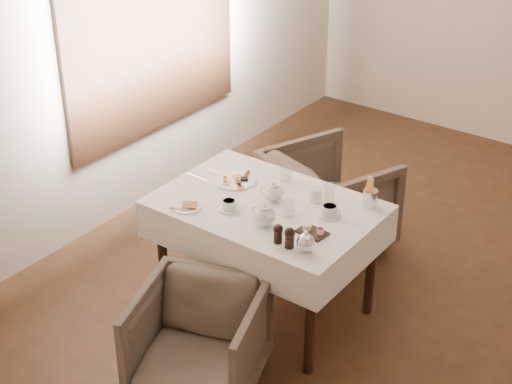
{
  "coord_description": "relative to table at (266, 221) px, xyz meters",
  "views": [
    {
      "loc": [
        1.63,
        -4.0,
        3.04
      ],
      "look_at": [
        -0.74,
        -0.77,
        0.82
      ],
      "focal_mm": 55.0,
      "sensor_mm": 36.0,
      "label": 1
    }
  ],
  "objects": [
    {
      "name": "silver_pot",
      "position": [
        0.46,
        -0.29,
        0.18
      ],
      "size": [
        0.14,
        0.12,
        0.13
      ],
      "primitive_type": null,
      "rotation": [
        0.0,
        0.0,
        -0.22
      ],
      "color": "white",
      "rests_on": "table"
    },
    {
      "name": "armchair_near",
      "position": [
        0.12,
        -0.79,
        -0.33
      ],
      "size": [
        0.83,
        0.84,
        0.61
      ],
      "primitive_type": "imported",
      "rotation": [
        0.0,
        0.0,
        0.33
      ],
      "color": "#4C4137",
      "rests_on": "ground"
    },
    {
      "name": "armchair_far",
      "position": [
        -0.09,
        0.87,
        -0.29
      ],
      "size": [
        0.98,
        1.0,
        0.7
      ],
      "primitive_type": "imported",
      "rotation": [
        0.0,
        0.0,
        2.76
      ],
      "color": "#4C4137",
      "rests_on": "ground"
    },
    {
      "name": "fries_cup",
      "position": [
        0.5,
        0.34,
        0.2
      ],
      "size": [
        0.09,
        0.09,
        0.18
      ],
      "rotation": [
        0.0,
        0.0,
        0.43
      ],
      "color": "silver",
      "rests_on": "table"
    },
    {
      "name": "pepper_mill_right",
      "position": [
        0.37,
        -0.31,
        0.18
      ],
      "size": [
        0.06,
        0.06,
        0.12
      ],
      "primitive_type": null,
      "rotation": [
        0.0,
        0.0,
        -0.07
      ],
      "color": "black",
      "rests_on": "table"
    },
    {
      "name": "pepper_mill_left",
      "position": [
        0.29,
        -0.31,
        0.17
      ],
      "size": [
        0.06,
        0.06,
        0.11
      ],
      "primitive_type": null,
      "rotation": [
        0.0,
        0.0,
        -0.11
      ],
      "color": "black",
      "rests_on": "table"
    },
    {
      "name": "side_plate",
      "position": [
        -0.35,
        -0.31,
        0.12
      ],
      "size": [
        0.18,
        0.17,
        0.02
      ],
      "rotation": [
        0.0,
        0.0,
        0.39
      ],
      "color": "white",
      "rests_on": "table"
    },
    {
      "name": "teapot_front",
      "position": [
        0.13,
        -0.2,
        0.18
      ],
      "size": [
        0.18,
        0.15,
        0.14
      ],
      "primitive_type": null,
      "rotation": [
        0.0,
        0.0,
        -0.1
      ],
      "color": "white",
      "rests_on": "table"
    },
    {
      "name": "table",
      "position": [
        0.0,
        0.0,
        0.0
      ],
      "size": [
        1.28,
        0.88,
        0.75
      ],
      "color": "black",
      "rests_on": "ground"
    },
    {
      "name": "teacup_near",
      "position": [
        -0.13,
        -0.18,
        0.14
      ],
      "size": [
        0.12,
        0.12,
        0.06
      ],
      "rotation": [
        0.0,
        0.0,
        0.19
      ],
      "color": "white",
      "rests_on": "table"
    },
    {
      "name": "cutlery_fork",
      "position": [
        -0.46,
        0.14,
        0.12
      ],
      "size": [
        0.18,
        0.02,
        0.0
      ],
      "primitive_type": "cube",
      "rotation": [
        0.0,
        0.0,
        1.59
      ],
      "color": "silver",
      "rests_on": "table"
    },
    {
      "name": "glass_left",
      "position": [
        -0.07,
        0.3,
        0.17
      ],
      "size": [
        0.09,
        0.09,
        0.1
      ],
      "primitive_type": "cylinder",
      "rotation": [
        0.0,
        0.0,
        -0.38
      ],
      "color": "silver",
      "rests_on": "table"
    },
    {
      "name": "condiment_board",
      "position": [
        0.4,
        -0.12,
        0.13
      ],
      "size": [
        0.17,
        0.13,
        0.04
      ],
      "rotation": [
        0.0,
        0.0,
        -0.11
      ],
      "color": "black",
      "rests_on": "table"
    },
    {
      "name": "cutlery_knife",
      "position": [
        -0.54,
        0.01,
        0.12
      ],
      "size": [
        0.17,
        0.02,
        0.0
      ],
      "primitive_type": "cube",
      "rotation": [
        0.0,
        0.0,
        1.55
      ],
      "color": "silver",
      "rests_on": "table"
    },
    {
      "name": "breakfast_plate",
      "position": [
        -0.32,
        0.11,
        0.13
      ],
      "size": [
        0.26,
        0.26,
        0.03
      ],
      "rotation": [
        0.0,
        0.0,
        -0.12
      ],
      "color": "white",
      "rests_on": "table"
    },
    {
      "name": "glass_right",
      "position": [
        0.26,
        0.27,
        0.16
      ],
      "size": [
        0.07,
        0.07,
        0.09
      ],
      "primitive_type": "cylinder",
      "rotation": [
        0.0,
        0.0,
        0.05
      ],
      "color": "silver",
      "rests_on": "table"
    },
    {
      "name": "glass_mid",
      "position": [
        0.18,
        -0.04,
        0.17
      ],
      "size": [
        0.07,
        0.07,
        0.1
      ],
      "primitive_type": "cylinder",
      "rotation": [
        0.0,
        0.0,
        -0.04
      ],
      "color": "silver",
      "rests_on": "table"
    },
    {
      "name": "creamer",
      "position": [
        0.22,
        0.2,
        0.16
      ],
      "size": [
        0.09,
        0.09,
        0.08
      ],
      "primitive_type": "cylinder",
      "rotation": [
        0.0,
        0.0,
        0.37
      ],
      "color": "white",
      "rests_on": "table"
    },
    {
      "name": "teapot_centre",
      "position": [
        0.01,
        0.05,
        0.18
      ],
      "size": [
        0.19,
        0.17,
        0.12
      ],
      "primitive_type": null,
      "rotation": [
        0.0,
        0.0,
        0.34
      ],
      "color": "white",
      "rests_on": "table"
    },
    {
      "name": "teacup_far",
      "position": [
        0.37,
        0.1,
        0.15
      ],
      "size": [
        0.13,
        0.13,
        0.07
      ],
      "rotation": [
        0.0,
        0.0,
        0.08
      ],
      "color": "white",
      "rests_on": "table"
    }
  ]
}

